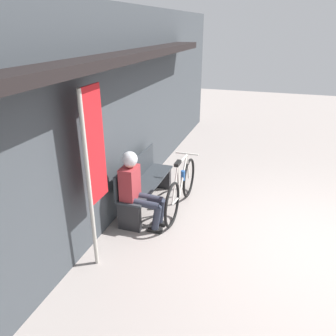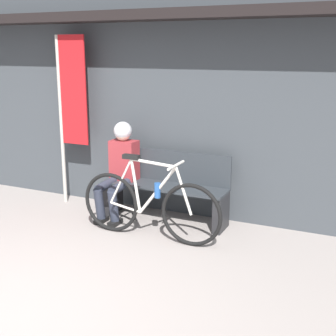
{
  "view_description": "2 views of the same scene",
  "coord_description": "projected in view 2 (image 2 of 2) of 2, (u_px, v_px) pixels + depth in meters",
  "views": [
    {
      "loc": [
        -4.26,
        0.74,
        2.89
      ],
      "look_at": [
        0.5,
        2.28,
        0.71
      ],
      "focal_mm": 35.0,
      "sensor_mm": 36.0,
      "label": 1
    },
    {
      "loc": [
        2.75,
        -2.42,
        2.11
      ],
      "look_at": [
        0.5,
        2.43,
        0.74
      ],
      "focal_mm": 50.0,
      "sensor_mm": 36.0,
      "label": 2
    }
  ],
  "objects": [
    {
      "name": "storefront_wall",
      "position": [
        152.0,
        85.0,
        6.0
      ],
      "size": [
        12.0,
        0.56,
        3.2
      ],
      "color": "#3D4247",
      "rests_on": "ground_plane"
    },
    {
      "name": "park_bench_near",
      "position": [
        166.0,
        189.0,
        5.87
      ],
      "size": [
        1.6,
        0.42,
        0.87
      ],
      "color": "#2D3338",
      "rests_on": "ground_plane"
    },
    {
      "name": "bicycle",
      "position": [
        150.0,
        206.0,
        5.28
      ],
      "size": [
        1.73,
        0.4,
        0.96
      ],
      "color": "black",
      "rests_on": "ground_plane"
    },
    {
      "name": "person_seated",
      "position": [
        120.0,
        163.0,
        5.93
      ],
      "size": [
        0.34,
        0.65,
        1.22
      ],
      "color": "#2D3342",
      "rests_on": "ground_plane"
    },
    {
      "name": "banner_pole",
      "position": [
        69.0,
        101.0,
        6.24
      ],
      "size": [
        0.45,
        0.05,
        2.29
      ],
      "color": "#B7B2A8",
      "rests_on": "ground_plane"
    }
  ]
}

